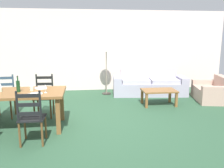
# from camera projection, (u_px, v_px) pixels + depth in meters

# --- Properties ---
(ground_plane) EXTENTS (9.60, 9.60, 0.02)m
(ground_plane) POSITION_uv_depth(u_px,v_px,m) (92.00, 124.00, 4.88)
(ground_plane) COLOR #2A4E35
(wall_far) EXTENTS (9.60, 0.16, 2.70)m
(wall_far) POSITION_uv_depth(u_px,v_px,m) (88.00, 51.00, 7.82)
(wall_far) COLOR beige
(wall_far) RESTS_ON ground_plane
(dining_table) EXTENTS (1.90, 0.96, 0.75)m
(dining_table) POSITION_uv_depth(u_px,v_px,m) (15.00, 96.00, 4.49)
(dining_table) COLOR brown
(dining_table) RESTS_ON ground_plane
(dining_chair_near_right) EXTENTS (0.42, 0.41, 0.96)m
(dining_chair_near_right) POSITION_uv_depth(u_px,v_px,m) (32.00, 117.00, 3.84)
(dining_chair_near_right) COLOR black
(dining_chair_near_right) RESTS_ON ground_plane
(dining_chair_far_left) EXTENTS (0.43, 0.41, 0.96)m
(dining_chair_far_left) POSITION_uv_depth(u_px,v_px,m) (5.00, 96.00, 5.23)
(dining_chair_far_left) COLOR #2F4555
(dining_chair_far_left) RESTS_ON ground_plane
(dining_chair_far_right) EXTENTS (0.44, 0.42, 0.96)m
(dining_chair_far_right) POSITION_uv_depth(u_px,v_px,m) (44.00, 96.00, 5.28)
(dining_chair_far_right) COLOR black
(dining_chair_far_right) RESTS_ON ground_plane
(dinner_plate_near_right) EXTENTS (0.24, 0.24, 0.02)m
(dinner_plate_near_right) POSITION_uv_depth(u_px,v_px,m) (36.00, 94.00, 4.28)
(dinner_plate_near_right) COLOR white
(dinner_plate_near_right) RESTS_ON dining_table
(fork_near_right) EXTENTS (0.03, 0.17, 0.01)m
(fork_near_right) POSITION_uv_depth(u_px,v_px,m) (28.00, 94.00, 4.26)
(fork_near_right) COLOR silver
(fork_near_right) RESTS_ON dining_table
(dinner_plate_far_right) EXTENTS (0.24, 0.24, 0.02)m
(dinner_plate_far_right) POSITION_uv_depth(u_px,v_px,m) (41.00, 88.00, 4.77)
(dinner_plate_far_right) COLOR white
(dinner_plate_far_right) RESTS_ON dining_table
(fork_far_right) EXTENTS (0.02, 0.17, 0.01)m
(fork_far_right) POSITION_uv_depth(u_px,v_px,m) (33.00, 89.00, 4.75)
(fork_far_right) COLOR silver
(fork_far_right) RESTS_ON dining_table
(wine_bottle) EXTENTS (0.07, 0.07, 0.32)m
(wine_bottle) POSITION_uv_depth(u_px,v_px,m) (18.00, 86.00, 4.45)
(wine_bottle) COLOR #143819
(wine_bottle) RESTS_ON dining_table
(wine_glass_near_right) EXTENTS (0.06, 0.06, 0.16)m
(wine_glass_near_right) POSITION_uv_depth(u_px,v_px,m) (45.00, 87.00, 4.38)
(wine_glass_near_right) COLOR white
(wine_glass_near_right) RESTS_ON dining_table
(wine_glass_far_left) EXTENTS (0.06, 0.06, 0.16)m
(wine_glass_far_left) POSITION_uv_depth(u_px,v_px,m) (0.00, 85.00, 4.55)
(wine_glass_far_left) COLOR white
(wine_glass_far_left) RESTS_ON dining_table
(coffee_cup_primary) EXTENTS (0.07, 0.07, 0.09)m
(coffee_cup_primary) POSITION_uv_depth(u_px,v_px,m) (32.00, 89.00, 4.55)
(coffee_cup_primary) COLOR beige
(coffee_cup_primary) RESTS_ON dining_table
(coffee_cup_secondary) EXTENTS (0.07, 0.07, 0.09)m
(coffee_cup_secondary) POSITION_uv_depth(u_px,v_px,m) (0.00, 90.00, 4.46)
(coffee_cup_secondary) COLOR beige
(coffee_cup_secondary) RESTS_ON dining_table
(couch) EXTENTS (2.35, 1.03, 0.80)m
(couch) POSITION_uv_depth(u_px,v_px,m) (149.00, 85.00, 7.35)
(couch) COLOR #A9A4B8
(couch) RESTS_ON ground_plane
(coffee_table) EXTENTS (0.90, 0.56, 0.42)m
(coffee_table) POSITION_uv_depth(u_px,v_px,m) (159.00, 92.00, 6.15)
(coffee_table) COLOR brown
(coffee_table) RESTS_ON ground_plane
(armchair_upholstered) EXTENTS (1.01, 1.29, 0.72)m
(armchair_upholstered) POSITION_uv_depth(u_px,v_px,m) (213.00, 92.00, 6.60)
(armchair_upholstered) COLOR tan
(armchair_upholstered) RESTS_ON ground_plane
(standing_lamp) EXTENTS (0.40, 0.40, 1.64)m
(standing_lamp) POSITION_uv_depth(u_px,v_px,m) (106.00, 50.00, 7.15)
(standing_lamp) COLOR #332D28
(standing_lamp) RESTS_ON ground_plane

